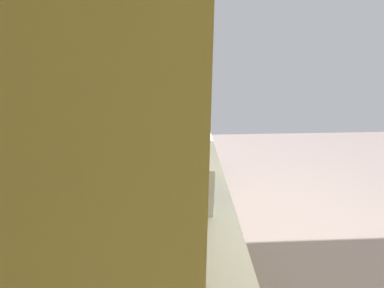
% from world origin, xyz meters
% --- Properties ---
extents(ground_plane, '(6.49, 6.49, 0.00)m').
position_xyz_m(ground_plane, '(0.00, 0.00, 0.00)').
color(ground_plane, gray).
extents(wall_back, '(4.18, 0.12, 2.80)m').
position_xyz_m(wall_back, '(0.00, 1.65, 1.40)').
color(wall_back, beige).
rests_on(wall_back, ground_plane).
extents(counter_run, '(3.31, 0.67, 0.89)m').
position_xyz_m(counter_run, '(-0.37, 1.27, 0.44)').
color(counter_run, tan).
rests_on(counter_run, ground_plane).
extents(upper_cabinets, '(2.52, 0.32, 0.73)m').
position_xyz_m(upper_cabinets, '(-0.37, 1.43, 1.85)').
color(upper_cabinets, tan).
extents(oven_range, '(0.69, 0.64, 1.07)m').
position_xyz_m(oven_range, '(1.63, 1.27, 0.46)').
color(oven_range, '#B7BABF').
rests_on(oven_range, ground_plane).
extents(microwave, '(0.48, 0.40, 0.34)m').
position_xyz_m(microwave, '(-0.23, 1.29, 1.06)').
color(microwave, white).
rests_on(microwave, counter_run).
extents(bowl, '(0.19, 0.19, 0.06)m').
position_xyz_m(bowl, '(0.22, 1.15, 0.92)').
color(bowl, gold).
rests_on(bowl, counter_run).
extents(kettle, '(0.22, 0.16, 0.19)m').
position_xyz_m(kettle, '(0.51, 1.15, 0.97)').
color(kettle, black).
rests_on(kettle, counter_run).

